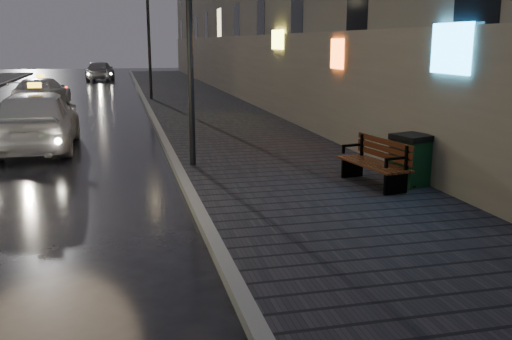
{
  "coord_description": "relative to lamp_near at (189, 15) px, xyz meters",
  "views": [
    {
      "loc": [
        0.26,
        -6.81,
        2.92
      ],
      "look_at": [
        2.41,
        2.11,
        0.85
      ],
      "focal_mm": 40.0,
      "sensor_mm": 36.0,
      "label": 1
    }
  ],
  "objects": [
    {
      "name": "ground",
      "position": [
        -1.85,
        -6.0,
        -3.49
      ],
      "size": [
        120.0,
        120.0,
        0.0
      ],
      "primitive_type": "plane",
      "color": "black",
      "rests_on": "ground"
    },
    {
      "name": "sidewalk",
      "position": [
        2.05,
        15.0,
        -3.41
      ],
      "size": [
        4.6,
        58.0,
        0.15
      ],
      "primitive_type": "cube",
      "color": "black",
      "rests_on": "ground"
    },
    {
      "name": "curb",
      "position": [
        -0.35,
        15.0,
        -3.41
      ],
      "size": [
        0.2,
        58.0,
        0.15
      ],
      "primitive_type": "cube",
      "color": "slate",
      "rests_on": "ground"
    },
    {
      "name": "lamp_near",
      "position": [
        0.0,
        0.0,
        0.0
      ],
      "size": [
        0.36,
        0.36,
        5.28
      ],
      "color": "black",
      "rests_on": "sidewalk"
    },
    {
      "name": "lamp_far",
      "position": [
        0.0,
        16.0,
        0.0
      ],
      "size": [
        0.36,
        0.36,
        5.28
      ],
      "color": "black",
      "rests_on": "sidewalk"
    },
    {
      "name": "bench",
      "position": [
        3.28,
        -2.7,
        -2.88
      ],
      "size": [
        0.9,
        1.86,
        0.91
      ],
      "rotation": [
        0.0,
        0.0,
        0.16
      ],
      "color": "black",
      "rests_on": "sidewalk"
    },
    {
      "name": "trash_bin",
      "position": [
        3.95,
        -2.86,
        -2.83
      ],
      "size": [
        0.82,
        0.82,
        1.0
      ],
      "rotation": [
        0.0,
        0.0,
        0.31
      ],
      "color": "black",
      "rests_on": "sidewalk"
    },
    {
      "name": "taxi_near",
      "position": [
        -3.79,
        3.72,
        -2.64
      ],
      "size": [
        2.01,
        4.99,
        1.7
      ],
      "primitive_type": "imported",
      "rotation": [
        0.0,
        0.0,
        3.14
      ],
      "color": "silver",
      "rests_on": "ground"
    },
    {
      "name": "taxi_mid",
      "position": [
        -4.98,
        14.79,
        -2.82
      ],
      "size": [
        2.44,
        4.82,
        1.34
      ],
      "primitive_type": "imported",
      "rotation": [
        0.0,
        0.0,
        3.02
      ],
      "color": "white",
      "rests_on": "ground"
    },
    {
      "name": "car_far",
      "position": [
        -2.85,
        33.24,
        -2.73
      ],
      "size": [
        2.29,
        4.61,
        1.51
      ],
      "primitive_type": "imported",
      "rotation": [
        0.0,
        0.0,
        3.02
      ],
      "color": "#9898A0",
      "rests_on": "ground"
    }
  ]
}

